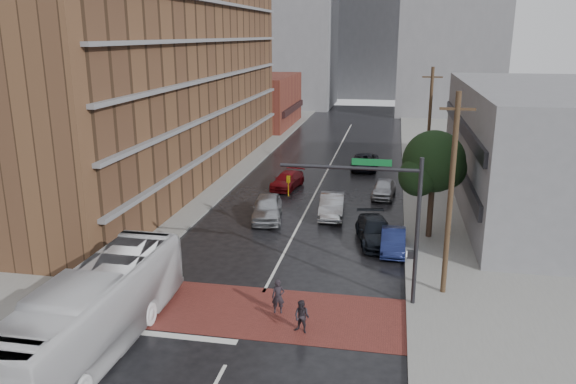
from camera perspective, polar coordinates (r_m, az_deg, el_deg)
The scene contains 23 objects.
ground at distance 26.36m, azimuth -3.79°, elevation -12.51°, with size 160.00×160.00×0.00m, color black.
crosswalk at distance 26.78m, azimuth -3.52°, elevation -12.00°, with size 14.00×5.00×0.02m, color maroon.
sidewalk_west at distance 52.06m, azimuth -9.21°, elevation 1.77°, with size 9.00×90.00×0.15m, color gray.
sidewalk_east at distance 49.34m, azimuth 16.81°, elevation 0.51°, with size 9.00×90.00×0.15m, color gray.
apartment_block at distance 50.59m, azimuth -13.12°, elevation 17.09°, with size 10.00×44.00×28.00m, color brown.
storefront_west at distance 79.04m, azimuth -2.50°, elevation 9.21°, with size 8.00×16.00×7.00m, color brown.
building_east at distance 44.44m, azimuth 24.30°, elevation 4.02°, with size 11.00×26.00×9.00m, color gray.
distant_tower_west at distance 102.47m, azimuth -0.52°, elevation 17.72°, with size 18.00×16.00×32.00m, color gray.
distant_tower_center at distance 117.59m, azimuth 8.13°, elevation 15.36°, with size 12.00×10.00×24.00m, color gray.
street_tree at distance 35.42m, azimuth 14.59°, elevation 2.62°, with size 4.20×4.10×6.90m.
signal_mast at distance 26.11m, azimuth 9.95°, elevation -1.73°, with size 6.50×0.30×7.20m.
utility_pole_near at distance 27.58m, azimuth 16.19°, elevation -0.30°, with size 1.60×0.26×10.00m.
utility_pole_far at distance 47.10m, azimuth 14.13°, elevation 6.32°, with size 1.60×0.26×10.00m.
transit_bus at distance 24.32m, azimuth -19.19°, elevation -11.48°, with size 2.85×12.17×3.39m, color silver.
pedestrian_a at distance 26.26m, azimuth -1.00°, elevation -10.58°, with size 0.60×0.39×1.64m, color black.
pedestrian_b at distance 24.71m, azimuth 1.42°, elevation -12.56°, with size 0.73×0.57×1.49m, color #262026.
car_travel_a at distance 38.92m, azimuth -2.12°, elevation -1.63°, with size 2.01×4.99×1.70m, color #AFB2B7.
car_travel_b at distance 39.74m, azimuth 4.49°, elevation -1.39°, with size 1.67×4.80×1.58m, color #ACAFB4.
car_travel_c at distance 47.01m, azimuth -0.06°, elevation 1.21°, with size 1.86×4.58×1.33m, color maroon.
suv_travel at distance 54.11m, azimuth 7.81°, elevation 3.05°, with size 2.34×5.08×1.41m, color black.
car_parked_near at distance 33.91m, azimuth 10.63°, elevation -4.90°, with size 1.41×4.05×1.33m, color #151D49.
car_parked_mid at distance 35.12m, azimuth 8.86°, elevation -3.95°, with size 2.08×5.11×1.48m, color black.
car_parked_far at distance 45.04m, azimuth 9.72°, elevation 0.39°, with size 1.68×4.18×1.42m, color #AEB0B6.
Camera 1 is at (6.00, -22.44, 12.46)m, focal length 35.00 mm.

